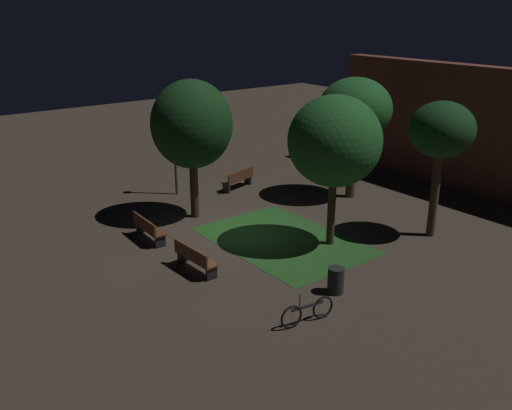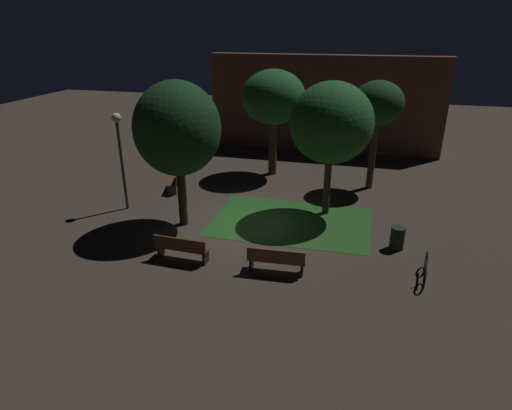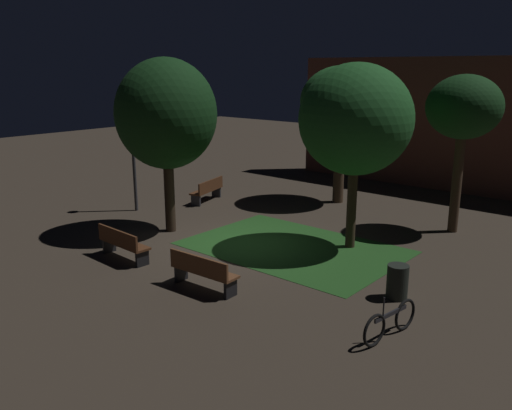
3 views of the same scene
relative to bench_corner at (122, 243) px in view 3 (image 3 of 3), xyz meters
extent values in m
plane|color=#3D3328|center=(1.57, 3.11, -0.48)|extent=(60.00, 60.00, 0.00)
cube|color=#23511E|center=(2.97, 3.82, -0.48)|extent=(6.09, 4.16, 0.01)
cube|color=#512D19|center=(0.00, 0.07, -0.03)|extent=(1.82, 0.56, 0.06)
cube|color=#512D19|center=(-0.01, -0.13, 0.20)|extent=(1.80, 0.14, 0.40)
cube|color=black|center=(-0.80, 0.11, -0.27)|extent=(0.10, 0.39, 0.42)
cube|color=black|center=(0.80, 0.04, -0.27)|extent=(0.10, 0.39, 0.42)
cube|color=brown|center=(3.14, 0.07, -0.03)|extent=(1.82, 0.56, 0.06)
cube|color=brown|center=(3.15, -0.13, 0.20)|extent=(1.80, 0.14, 0.40)
cube|color=black|center=(2.34, 0.04, -0.27)|extent=(0.10, 0.39, 0.42)
cube|color=black|center=(3.94, 0.11, -0.27)|extent=(0.10, 0.39, 0.42)
cube|color=#512D19|center=(-2.95, 6.08, -0.03)|extent=(0.94, 1.86, 0.06)
cube|color=#512D19|center=(-2.75, 6.13, 0.20)|extent=(0.54, 1.75, 0.40)
cube|color=#2D2D33|center=(-2.73, 5.31, -0.27)|extent=(0.39, 0.18, 0.42)
cube|color=#2D2D33|center=(-3.16, 6.85, -0.27)|extent=(0.39, 0.18, 0.42)
cylinder|color=#2D2116|center=(-1.03, 2.60, 0.96)|extent=(0.33, 0.33, 2.88)
ellipsoid|color=#143816|center=(-1.03, 2.60, 3.26)|extent=(3.12, 3.12, 3.38)
cylinder|color=#423021|center=(5.91, 8.44, 1.18)|extent=(0.31, 0.31, 3.33)
ellipsoid|color=#143816|center=(5.91, 8.44, 3.47)|extent=(2.27, 2.27, 1.96)
cylinder|color=#38281C|center=(4.19, 4.97, 0.94)|extent=(0.28, 0.28, 2.85)
ellipsoid|color=#1E5623|center=(4.19, 4.97, 3.24)|extent=(3.17, 3.17, 3.10)
cylinder|color=#423021|center=(1.04, 9.34, 1.04)|extent=(0.42, 0.42, 3.04)
ellipsoid|color=#1E5623|center=(1.04, 9.34, 3.41)|extent=(3.10, 3.10, 2.61)
cylinder|color=#333338|center=(-3.93, 3.44, 1.36)|extent=(0.12, 0.12, 3.67)
sphere|color=#F4E5B2|center=(-3.93, 3.44, 3.34)|extent=(0.36, 0.36, 0.36)
cylinder|color=black|center=(6.86, 2.54, -0.08)|extent=(0.49, 0.49, 0.80)
torus|color=black|center=(7.66, 1.24, -0.15)|extent=(0.15, 0.66, 0.66)
torus|color=black|center=(7.51, 0.25, -0.15)|extent=(0.15, 0.66, 0.66)
cube|color=#232328|center=(7.59, 0.74, 0.03)|extent=(0.18, 1.00, 0.08)
cylinder|color=#232328|center=(7.55, 0.50, 0.25)|extent=(0.03, 0.03, 0.40)
cube|color=brown|center=(3.03, 14.31, 2.29)|extent=(13.52, 0.80, 5.55)
camera|label=1|loc=(17.03, -8.27, 7.55)|focal=39.24mm
camera|label=2|loc=(5.31, -11.30, 6.72)|focal=30.08mm
camera|label=3|loc=(11.71, -8.09, 4.65)|focal=37.31mm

